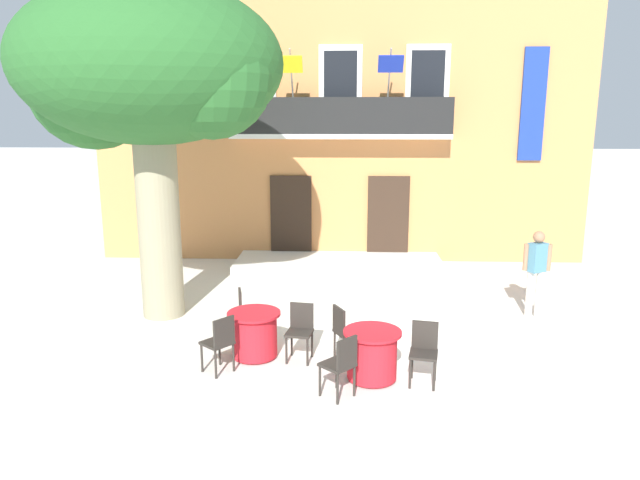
# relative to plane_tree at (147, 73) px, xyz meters

# --- Properties ---
(ground_plane) EXTENTS (120.00, 120.00, 0.00)m
(ground_plane) POSITION_rel_plane_tree_xyz_m (4.03, -0.54, -4.60)
(ground_plane) COLOR silver
(building_facade) EXTENTS (13.00, 5.09, 7.50)m
(building_facade) POSITION_rel_plane_tree_xyz_m (3.48, 6.44, -0.86)
(building_facade) COLOR #CC844C
(building_facade) RESTS_ON ground
(entrance_step_platform) EXTENTS (5.24, 1.84, 0.25)m
(entrance_step_platform) POSITION_rel_plane_tree_xyz_m (3.48, 3.54, -4.48)
(entrance_step_platform) COLOR silver
(entrance_step_platform) RESTS_ON ground
(plane_tree) EXTENTS (4.98, 4.37, 6.22)m
(plane_tree) POSITION_rel_plane_tree_xyz_m (0.00, 0.00, 0.00)
(plane_tree) COLOR gray
(plane_tree) RESTS_ON ground
(cafe_table_near_tree) EXTENTS (0.86, 0.86, 0.76)m
(cafe_table_near_tree) POSITION_rel_plane_tree_xyz_m (4.05, -2.70, -4.21)
(cafe_table_near_tree) COLOR red
(cafe_table_near_tree) RESTS_ON ground
(cafe_chair_near_tree_0) EXTENTS (0.47, 0.47, 0.91)m
(cafe_chair_near_tree_0) POSITION_rel_plane_tree_xyz_m (4.80, -2.77, -4.08)
(cafe_chair_near_tree_0) COLOR #2D2823
(cafe_chair_near_tree_0) RESTS_ON ground
(cafe_chair_near_tree_1) EXTENTS (0.54, 0.54, 0.91)m
(cafe_chair_near_tree_1) POSITION_rel_plane_tree_xyz_m (3.64, -2.07, -4.08)
(cafe_chair_near_tree_1) COLOR #2D2823
(cafe_chair_near_tree_1) RESTS_ON ground
(cafe_chair_near_tree_2) EXTENTS (0.57, 0.57, 0.91)m
(cafe_chair_near_tree_2) POSITION_rel_plane_tree_xyz_m (3.60, -3.31, -4.08)
(cafe_chair_near_tree_2) COLOR #2D2823
(cafe_chair_near_tree_2) RESTS_ON ground
(cafe_table_middle) EXTENTS (0.86, 0.86, 0.76)m
(cafe_table_middle) POSITION_rel_plane_tree_xyz_m (2.18, -1.98, -4.21)
(cafe_table_middle) COLOR red
(cafe_table_middle) RESTS_ON ground
(cafe_chair_middle_0) EXTENTS (0.56, 0.56, 0.91)m
(cafe_chair_middle_0) POSITION_rel_plane_tree_xyz_m (1.76, -2.60, -4.08)
(cafe_chair_middle_0) COLOR #2D2823
(cafe_chair_middle_0) RESTS_ON ground
(cafe_chair_middle_1) EXTENTS (0.46, 0.46, 0.91)m
(cafe_chair_middle_1) POSITION_rel_plane_tree_xyz_m (2.93, -2.02, -4.08)
(cafe_chair_middle_1) COLOR #2D2823
(cafe_chair_middle_1) RESTS_ON ground
(cafe_chair_middle_2) EXTENTS (0.48, 0.48, 0.91)m
(cafe_chair_middle_2) POSITION_rel_plane_tree_xyz_m (1.93, -1.27, -4.08)
(cafe_chair_middle_2) COLOR #2D2823
(cafe_chair_middle_2) RESTS_ON ground
(pedestrian_near_entrance) EXTENTS (0.53, 0.36, 1.70)m
(pedestrian_near_entrance) POSITION_rel_plane_tree_xyz_m (7.33, 0.17, -3.64)
(pedestrian_near_entrance) COLOR silver
(pedestrian_near_entrance) RESTS_ON ground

